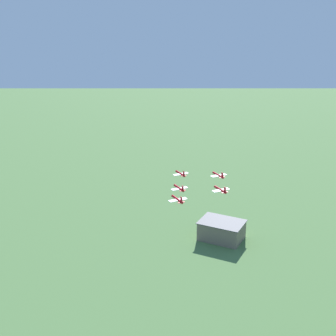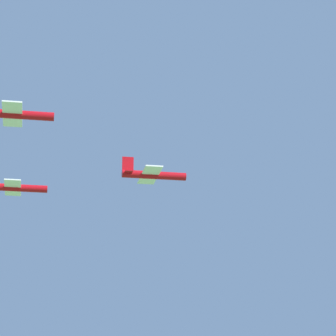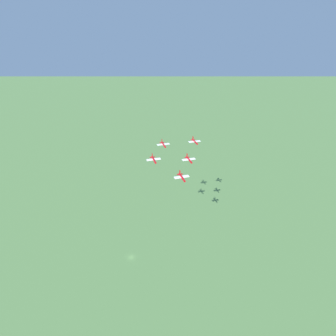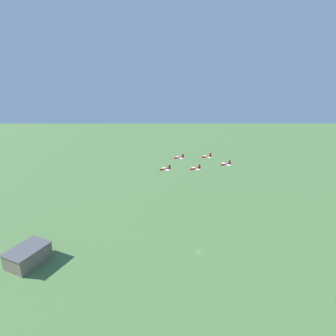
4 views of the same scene
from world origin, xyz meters
name	(u,v)px [view 1 (image 1 of 4)]	position (x,y,z in m)	size (l,w,h in m)	color
hangar	(222,230)	(-71.44, 125.49, 7.09)	(32.13, 23.03, 14.13)	#726656
jet_0	(181,174)	(-50.66, 8.96, 91.94)	(7.17, 7.06, 2.60)	#B20C14
jet_1	(179,188)	(-43.10, -8.33, 92.30)	(7.17, 7.06, 2.60)	#B20C14
jet_2	(218,175)	(-31.87, 7.16, 94.88)	(7.17, 7.06, 2.60)	#B20C14
jet_3	(178,199)	(-35.55, -25.63, 95.18)	(7.17, 7.06, 2.60)	#B20C14
jet_4	(221,190)	(-24.32, -10.14, 95.60)	(7.17, 7.06, 2.60)	#B20C14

